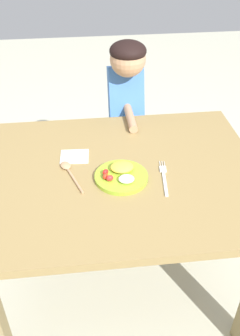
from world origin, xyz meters
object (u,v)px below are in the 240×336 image
spoon (69,170)px  person (125,124)px  plate (121,175)px  fork (164,177)px

spoon → person: bearing=-48.6°
plate → fork: (0.17, -0.02, -0.01)m
plate → fork: bearing=-6.5°
fork → person: person is taller
fork → spoon: (-0.38, 0.09, 0.00)m
plate → spoon: (-0.21, 0.07, -0.01)m
fork → person: size_ratio=0.21×
plate → person: size_ratio=0.20×
plate → person: person is taller
fork → person: 0.66m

